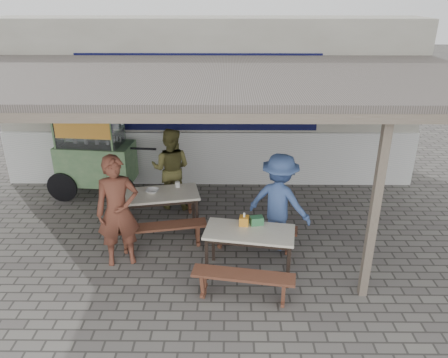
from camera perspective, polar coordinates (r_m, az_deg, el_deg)
ground at (r=7.26m, az=-2.84°, el=-10.20°), size 60.00×60.00×0.00m
back_wall at (r=9.88m, az=-1.88°, el=10.04°), size 9.00×1.28×3.50m
warung_roof at (r=7.06m, az=-2.74°, el=12.79°), size 9.00×4.21×2.81m
table_left at (r=7.75m, az=-8.55°, el=-2.39°), size 1.51×0.94×0.75m
bench_left_street at (r=7.37m, az=-8.16°, el=-6.75°), size 1.53×0.57×0.45m
bench_left_wall at (r=8.44m, az=-8.62°, el=-2.64°), size 1.53×0.57×0.45m
table_right at (r=6.54m, az=3.33°, el=-7.41°), size 1.40×0.84×0.75m
bench_right_street at (r=6.18m, az=2.52°, el=-13.16°), size 1.45×0.51×0.45m
bench_right_wall at (r=7.28m, az=3.89°, el=-7.01°), size 1.45×0.51×0.45m
vendor_cart at (r=9.37m, az=-16.60°, el=3.39°), size 2.25×1.01×1.76m
patron_street_side at (r=6.89m, az=-13.70°, el=-4.14°), size 0.75×0.59×1.81m
patron_wall_side at (r=8.58m, az=-6.93°, el=1.36°), size 0.86×0.71×1.63m
patron_right_table at (r=7.20m, az=7.22°, el=-3.02°), size 1.24×1.05×1.66m
tissue_box at (r=6.62m, az=2.64°, el=-5.48°), size 0.15×0.15×0.14m
donation_box at (r=6.65m, az=4.30°, el=-5.44°), size 0.21×0.16×0.13m
condiment_jar at (r=7.90m, az=-6.09°, el=-0.70°), size 0.09×0.09×0.10m
condiment_bowl at (r=7.76m, az=-9.35°, el=-1.54°), size 0.24×0.24×0.05m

